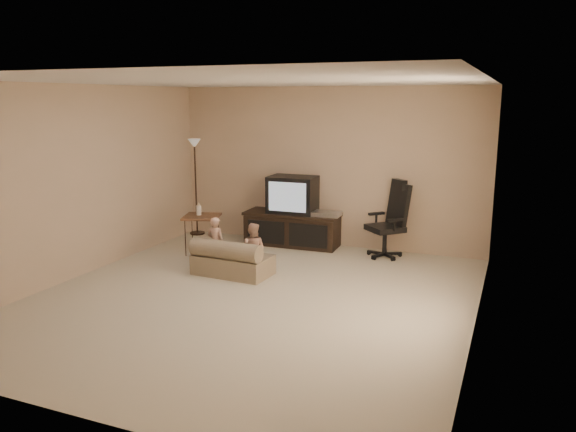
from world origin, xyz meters
name	(u,v)px	position (x,y,z in m)	size (l,w,h in m)	color
floor	(252,299)	(0.00, 0.00, 0.00)	(5.50, 5.50, 0.00)	beige
room_shell	(250,171)	(0.00, 0.00, 1.52)	(5.50, 5.50, 5.50)	silver
tv_stand	(293,217)	(-0.48, 2.49, 0.46)	(1.58, 0.63, 1.11)	black
office_chair	(389,229)	(1.10, 2.40, 0.41)	(0.75, 0.75, 1.15)	black
side_table	(201,217)	(-1.59, 1.53, 0.56)	(0.66, 0.66, 0.78)	brown
floor_lamp	(195,165)	(-2.30, 2.55, 1.20)	(0.26, 0.26, 1.65)	black
child_sofa	(231,261)	(-0.65, 0.71, 0.20)	(1.05, 0.63, 0.50)	gray
toddler_left	(216,243)	(-0.96, 0.87, 0.37)	(0.27, 0.20, 0.74)	#D9A387
toddler_right	(253,249)	(-0.37, 0.81, 0.36)	(0.35, 0.19, 0.72)	#D9A387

